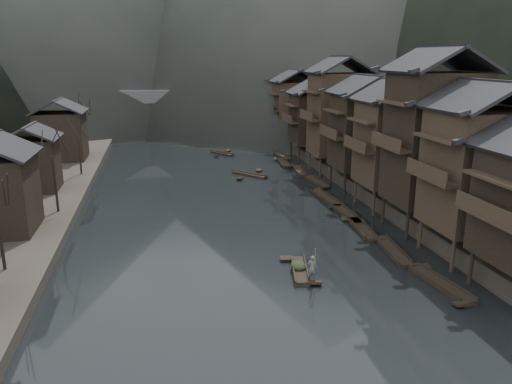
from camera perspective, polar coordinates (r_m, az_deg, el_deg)
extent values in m
plane|color=black|center=(38.18, -0.02, -8.75)|extent=(300.00, 300.00, 0.00)
cube|color=#2D2823|center=(86.42, 17.93, 4.75)|extent=(40.00, 200.00, 1.80)
cylinder|color=black|center=(38.23, 23.35, -7.92)|extent=(0.30, 0.30, 2.90)
cylinder|color=black|center=(39.81, 26.65, -7.40)|extent=(0.30, 0.30, 2.90)
cube|color=#2D2219|center=(34.42, 25.11, -2.59)|extent=(1.20, 5.70, 0.25)
cylinder|color=#2D2219|center=(39.91, 21.59, -6.77)|extent=(0.30, 0.30, 2.90)
cylinder|color=#2D2219|center=(43.72, 18.24, -4.55)|extent=(0.30, 0.30, 2.90)
cylinder|color=#2D2219|center=(41.42, 24.81, -6.32)|extent=(0.30, 0.30, 2.90)
cylinder|color=#2D2219|center=(45.10, 21.30, -4.23)|extent=(0.30, 0.30, 2.90)
cube|color=#2D2219|center=(41.88, 24.20, 2.34)|extent=(7.00, 6.00, 9.07)
cube|color=#2D2219|center=(39.81, 19.41, 1.53)|extent=(1.20, 5.70, 0.25)
cylinder|color=black|center=(45.53, 16.91, -3.65)|extent=(0.30, 0.30, 2.90)
cylinder|color=black|center=(49.59, 14.34, -1.92)|extent=(0.30, 0.30, 2.90)
cylinder|color=black|center=(46.86, 19.88, -3.37)|extent=(0.30, 0.30, 2.90)
cylinder|color=black|center=(50.81, 17.15, -1.71)|extent=(0.30, 0.30, 2.90)
cube|color=black|center=(47.42, 19.55, 5.73)|extent=(7.00, 6.00, 11.61)
cube|color=#2D2219|center=(45.61, 15.13, 4.99)|extent=(1.20, 5.70, 0.25)
cylinder|color=#2D2219|center=(51.49, 13.31, -1.22)|extent=(0.30, 0.30, 2.90)
cylinder|color=#2D2219|center=(55.72, 11.29, 0.15)|extent=(0.30, 0.30, 2.90)
cylinder|color=#2D2219|center=(52.67, 16.03, -1.04)|extent=(0.30, 0.30, 2.90)
cylinder|color=#2D2219|center=(56.81, 13.86, 0.29)|extent=(0.30, 0.30, 2.90)
cube|color=#2D2219|center=(53.71, 15.65, 5.39)|extent=(7.00, 6.00, 8.52)
cube|color=#2D2219|center=(52.11, 11.66, 4.88)|extent=(1.20, 5.70, 0.25)
cylinder|color=black|center=(58.59, 10.12, 0.95)|extent=(0.30, 0.30, 2.90)
cylinder|color=black|center=(62.95, 8.55, 2.01)|extent=(0.30, 0.30, 2.90)
cylinder|color=black|center=(59.63, 12.58, 1.07)|extent=(0.30, 0.30, 2.90)
cylinder|color=black|center=(63.92, 10.87, 2.10)|extent=(0.30, 0.30, 2.90)
cube|color=black|center=(60.85, 12.29, 6.79)|extent=(7.00, 6.00, 8.70)
cube|color=#2D2219|center=(59.44, 8.70, 6.35)|extent=(1.20, 5.70, 0.25)
cylinder|color=#2D2219|center=(66.81, 7.35, 2.82)|extent=(0.30, 0.30, 2.90)
cylinder|color=#2D2219|center=(71.28, 6.13, 3.64)|extent=(0.30, 0.30, 2.90)
cylinder|color=#2D2219|center=(67.73, 9.56, 2.90)|extent=(0.30, 0.30, 2.90)
cylinder|color=#2D2219|center=(72.14, 8.22, 3.71)|extent=(0.30, 0.30, 2.90)
cube|color=#2D2219|center=(69.00, 9.37, 8.78)|extent=(7.00, 6.00, 10.79)
cube|color=#2D2219|center=(67.77, 6.15, 8.32)|extent=(1.20, 5.70, 0.25)
cylinder|color=black|center=(76.16, 4.97, 4.42)|extent=(0.30, 0.30, 2.90)
cylinder|color=black|center=(80.70, 4.03, 5.05)|extent=(0.30, 0.30, 2.90)
cylinder|color=black|center=(76.96, 6.95, 4.48)|extent=(0.30, 0.30, 2.90)
cylinder|color=black|center=(81.46, 5.90, 5.10)|extent=(0.30, 0.30, 2.90)
cube|color=black|center=(78.57, 6.76, 8.38)|extent=(7.00, 6.00, 7.37)
cube|color=#2D2219|center=(77.49, 3.91, 8.08)|extent=(1.20, 5.70, 0.25)
cylinder|color=#2D2219|center=(87.57, 2.79, 5.87)|extent=(0.30, 0.30, 2.90)
cylinder|color=#2D2219|center=(92.17, 2.07, 6.35)|extent=(0.30, 0.30, 2.90)
cylinder|color=#2D2219|center=(88.27, 4.53, 5.92)|extent=(0.30, 0.30, 2.90)
cylinder|color=#2D2219|center=(92.84, 3.73, 6.39)|extent=(0.30, 0.30, 2.90)
cube|color=#2D2219|center=(89.94, 4.41, 9.68)|extent=(7.00, 6.00, 8.55)
cube|color=#2D2219|center=(88.99, 1.89, 9.38)|extent=(1.20, 5.70, 0.25)
cube|color=black|center=(60.89, -24.07, 3.09)|extent=(5.00, 5.00, 5.80)
cube|color=black|center=(78.21, -21.35, 6.17)|extent=(6.50, 6.50, 6.80)
cylinder|color=black|center=(38.84, -25.93, -4.51)|extent=(0.24, 0.24, 4.45)
cylinder|color=black|center=(51.56, -22.35, 1.09)|extent=(0.24, 0.24, 5.48)
cylinder|color=black|center=(67.37, -19.82, 4.11)|extent=(0.24, 0.24, 4.72)
cylinder|color=black|center=(84.76, -18.18, 6.66)|extent=(0.24, 0.24, 5.57)
cube|color=black|center=(37.62, 20.38, -9.90)|extent=(1.84, 6.12, 0.30)
cube|color=black|center=(37.55, 20.41, -9.65)|extent=(1.88, 6.01, 0.10)
cube|color=black|center=(39.97, 18.71, -8.02)|extent=(1.02, 0.86, 0.33)
cube|color=black|center=(35.23, 22.34, -11.62)|extent=(1.02, 0.86, 0.33)
cube|color=black|center=(42.54, 15.29, -6.52)|extent=(1.80, 6.61, 0.30)
cube|color=black|center=(42.47, 15.31, -6.29)|extent=(1.84, 6.49, 0.10)
cube|color=black|center=(44.96, 13.17, -4.98)|extent=(1.02, 0.90, 0.34)
cube|color=black|center=(40.10, 17.71, -7.85)|extent=(1.02, 0.90, 0.34)
cube|color=black|center=(47.07, 12.01, -4.17)|extent=(1.77, 6.35, 0.30)
cube|color=black|center=(47.01, 12.02, -3.97)|extent=(1.82, 6.23, 0.10)
cube|color=black|center=(49.51, 10.33, -2.94)|extent=(1.01, 0.87, 0.33)
cube|color=black|center=(44.60, 13.90, -5.20)|extent=(1.01, 0.87, 0.33)
cube|color=black|center=(51.09, 10.30, -2.53)|extent=(1.15, 6.58, 0.30)
cube|color=black|center=(51.04, 10.31, -2.33)|extent=(1.21, 6.45, 0.10)
cube|color=black|center=(53.87, 9.12, -1.39)|extent=(0.94, 0.82, 0.34)
cube|color=black|center=(48.27, 11.63, -3.48)|extent=(0.94, 0.82, 0.34)
cube|color=black|center=(56.36, 8.02, -0.74)|extent=(1.57, 6.94, 0.30)
cube|color=black|center=(56.31, 8.02, -0.57)|extent=(1.62, 6.80, 0.10)
cube|color=black|center=(59.39, 7.20, 0.25)|extent=(0.99, 0.91, 0.35)
cube|color=black|center=(53.27, 8.94, -1.57)|extent=(0.99, 0.91, 0.35)
cube|color=black|center=(63.37, 6.97, 1.08)|extent=(1.56, 5.93, 0.30)
cube|color=black|center=(63.32, 6.97, 1.24)|extent=(1.60, 5.82, 0.10)
cube|color=black|center=(65.99, 6.40, 1.80)|extent=(0.99, 0.80, 0.32)
cube|color=black|center=(60.69, 7.59, 0.56)|extent=(0.99, 0.80, 0.32)
cube|color=black|center=(69.58, 4.96, 2.42)|extent=(1.87, 6.52, 0.30)
cube|color=black|center=(69.54, 4.96, 2.56)|extent=(1.91, 6.40, 0.10)
cube|color=black|center=(72.33, 4.01, 3.04)|extent=(1.02, 0.90, 0.34)
cube|color=black|center=(66.80, 6.00, 1.97)|extent=(1.02, 0.90, 0.34)
cube|color=black|center=(74.65, 3.14, 3.33)|extent=(1.64, 6.10, 0.30)
cube|color=black|center=(74.61, 3.14, 3.47)|extent=(1.68, 5.98, 0.10)
cube|color=black|center=(77.30, 2.43, 3.86)|extent=(1.00, 0.83, 0.33)
cube|color=black|center=(71.97, 3.91, 2.98)|extent=(1.00, 0.83, 0.33)
cube|color=black|center=(79.45, 3.01, 4.06)|extent=(1.51, 5.94, 0.30)
cube|color=black|center=(79.41, 3.01, 4.19)|extent=(1.56, 5.83, 0.10)
cube|color=black|center=(82.15, 2.67, 4.53)|extent=(0.98, 0.79, 0.32)
cube|color=black|center=(76.70, 3.38, 3.76)|extent=(0.98, 0.79, 0.32)
cube|color=black|center=(67.10, -0.72, 1.99)|extent=(4.29, 5.04, 0.30)
cube|color=black|center=(67.06, -0.72, 2.14)|extent=(4.26, 4.98, 0.10)
cube|color=black|center=(69.41, 0.32, 2.56)|extent=(1.10, 1.08, 0.32)
cube|color=black|center=(64.76, -1.85, 1.63)|extent=(1.10, 1.08, 0.32)
cube|color=black|center=(82.16, -3.87, 4.42)|extent=(3.43, 4.89, 0.30)
cube|color=black|center=(82.13, -3.88, 4.54)|extent=(3.42, 4.83, 0.10)
cube|color=black|center=(84.35, -3.23, 4.81)|extent=(1.05, 0.98, 0.30)
cube|color=black|center=(79.94, -4.56, 4.20)|extent=(1.05, 0.98, 0.30)
cube|color=#4C4C4F|center=(106.76, -7.70, 10.63)|extent=(40.00, 6.00, 1.60)
cube|color=#4C4C4F|center=(103.98, -7.62, 11.23)|extent=(40.00, 0.50, 1.00)
cube|color=#4C4C4F|center=(109.35, -7.82, 11.42)|extent=(40.00, 0.50, 1.00)
cube|color=#4C4C4F|center=(107.17, -15.18, 8.11)|extent=(3.20, 6.00, 6.40)
cube|color=#4C4C4F|center=(106.95, -10.05, 8.39)|extent=(3.20, 6.00, 6.40)
cube|color=#4C4C4F|center=(107.52, -5.20, 8.59)|extent=(3.20, 6.00, 6.40)
cube|color=#4C4C4F|center=(108.93, -0.17, 8.74)|extent=(3.20, 6.00, 6.40)
cube|color=black|center=(37.62, 5.02, -8.94)|extent=(2.02, 4.97, 0.30)
cube|color=black|center=(37.54, 5.03, -8.69)|extent=(2.05, 4.89, 0.10)
cube|color=black|center=(39.46, 3.43, -7.50)|extent=(1.00, 0.78, 0.30)
cube|color=black|center=(35.71, 6.79, -10.13)|extent=(1.00, 0.78, 0.30)
ellipsoid|color=black|center=(37.56, 4.87, -7.92)|extent=(1.16, 1.52, 0.70)
imported|color=#58585B|center=(35.65, 6.46, -8.27)|extent=(0.79, 0.65, 1.85)
cylinder|color=#8C7A51|center=(34.76, 6.90, -4.32)|extent=(0.72, 1.90, 3.33)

